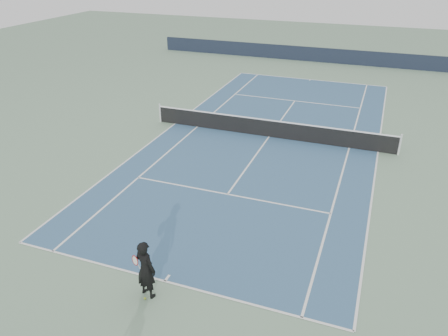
% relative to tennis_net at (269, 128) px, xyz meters
% --- Properties ---
extents(ground, '(80.00, 80.00, 0.00)m').
position_rel_tennis_net_xyz_m(ground, '(0.00, 0.00, -0.50)').
color(ground, gray).
extents(court_surface, '(10.97, 23.77, 0.01)m').
position_rel_tennis_net_xyz_m(court_surface, '(0.00, 0.00, -0.50)').
color(court_surface, '#34587C').
rests_on(court_surface, ground).
extents(tennis_net, '(12.90, 0.10, 1.07)m').
position_rel_tennis_net_xyz_m(tennis_net, '(0.00, 0.00, 0.00)').
color(tennis_net, silver).
rests_on(tennis_net, ground).
extents(windscreen_far, '(30.00, 0.25, 1.20)m').
position_rel_tennis_net_xyz_m(windscreen_far, '(0.00, 17.88, 0.10)').
color(windscreen_far, black).
rests_on(windscreen_far, ground).
extents(tennis_player, '(0.85, 0.66, 1.83)m').
position_rel_tennis_net_xyz_m(tennis_player, '(-0.21, -12.53, 0.41)').
color(tennis_player, black).
rests_on(tennis_player, ground).
extents(tennis_ball, '(0.07, 0.07, 0.07)m').
position_rel_tennis_net_xyz_m(tennis_ball, '(-0.19, -12.74, -0.47)').
color(tennis_ball, '#CBEA30').
rests_on(tennis_ball, ground).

